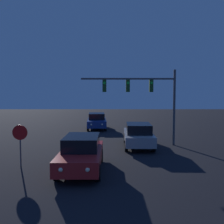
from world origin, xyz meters
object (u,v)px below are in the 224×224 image
car_far (97,121)px  stop_sign (20,138)px  car_near (82,153)px  traffic_signal_mast (145,92)px  car_mid (138,135)px

car_far → stop_sign: 14.51m
car_far → stop_sign: (-3.16, -14.15, 0.67)m
car_far → stop_sign: stop_sign is taller
car_near → traffic_signal_mast: bearing=-122.9°
car_near → stop_sign: bearing=-8.8°
traffic_signal_mast → stop_sign: traffic_signal_mast is taller
car_near → stop_sign: size_ratio=2.21×
traffic_signal_mast → car_mid: bearing=-129.7°
traffic_signal_mast → stop_sign: size_ratio=3.14×
car_near → car_mid: bearing=-122.1°
car_far → traffic_signal_mast: 9.97m
car_mid → car_far: 9.88m
car_near → car_mid: same height
stop_sign → car_near: bearing=-9.0°
traffic_signal_mast → stop_sign: (-7.17, -5.54, -2.35)m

